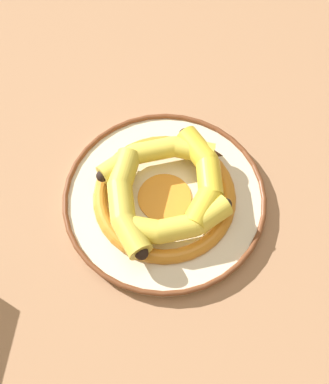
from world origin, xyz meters
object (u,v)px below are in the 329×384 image
(decorative_bowl, at_px, (164,198))
(banana_d, at_px, (173,225))
(banana_c, at_px, (125,200))
(banana_a, at_px, (203,180))
(banana_b, at_px, (158,154))

(decorative_bowl, xyz_separation_m, banana_d, (-0.06, 0.01, 0.04))
(banana_d, bearing_deg, banana_c, 138.36)
(banana_c, height_order, banana_d, banana_c)
(decorative_bowl, relative_size, banana_a, 1.74)
(banana_c, distance_m, banana_d, 0.08)
(decorative_bowl, height_order, banana_b, banana_b)
(banana_b, xyz_separation_m, banana_d, (-0.13, 0.02, 0.00))
(decorative_bowl, relative_size, banana_d, 1.71)
(banana_a, bearing_deg, banana_d, 145.67)
(banana_b, bearing_deg, banana_c, 46.29)
(decorative_bowl, relative_size, banana_c, 1.65)
(banana_c, relative_size, banana_d, 1.03)
(decorative_bowl, bearing_deg, banana_a, -98.72)
(banana_d, bearing_deg, decorative_bowl, 89.37)
(decorative_bowl, distance_m, banana_c, 0.07)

